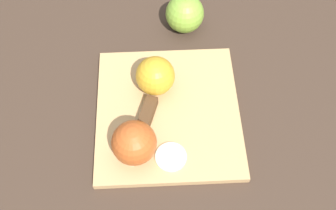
{
  "coord_description": "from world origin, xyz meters",
  "views": [
    {
      "loc": [
        0.39,
        -0.02,
        0.69
      ],
      "look_at": [
        0.0,
        0.0,
        0.04
      ],
      "focal_mm": 42.0,
      "sensor_mm": 36.0,
      "label": 1
    }
  ],
  "objects_px": {
    "apple_half_right": "(134,143)",
    "apple_whole": "(185,14)",
    "knife": "(147,115)",
    "apple_half_left": "(155,76)"
  },
  "relations": [
    {
      "from": "apple_half_left",
      "to": "knife",
      "type": "height_order",
      "value": "apple_half_left"
    },
    {
      "from": "apple_half_right",
      "to": "knife",
      "type": "distance_m",
      "value": 0.08
    },
    {
      "from": "apple_half_left",
      "to": "apple_half_right",
      "type": "relative_size",
      "value": 0.95
    },
    {
      "from": "knife",
      "to": "apple_whole",
      "type": "relative_size",
      "value": 1.43
    },
    {
      "from": "apple_half_left",
      "to": "knife",
      "type": "xyz_separation_m",
      "value": [
        0.07,
        -0.02,
        -0.03
      ]
    },
    {
      "from": "knife",
      "to": "apple_whole",
      "type": "height_order",
      "value": "apple_whole"
    },
    {
      "from": "apple_half_right",
      "to": "knife",
      "type": "relative_size",
      "value": 0.59
    },
    {
      "from": "apple_half_left",
      "to": "knife",
      "type": "relative_size",
      "value": 0.56
    },
    {
      "from": "knife",
      "to": "apple_whole",
      "type": "xyz_separation_m",
      "value": [
        -0.25,
        0.09,
        0.02
      ]
    },
    {
      "from": "apple_half_right",
      "to": "apple_whole",
      "type": "relative_size",
      "value": 0.84
    }
  ]
}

